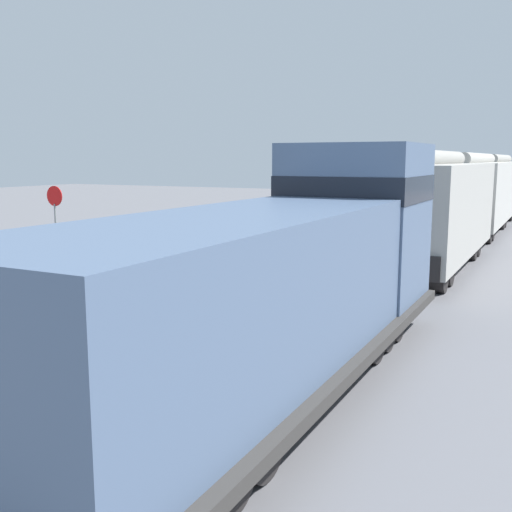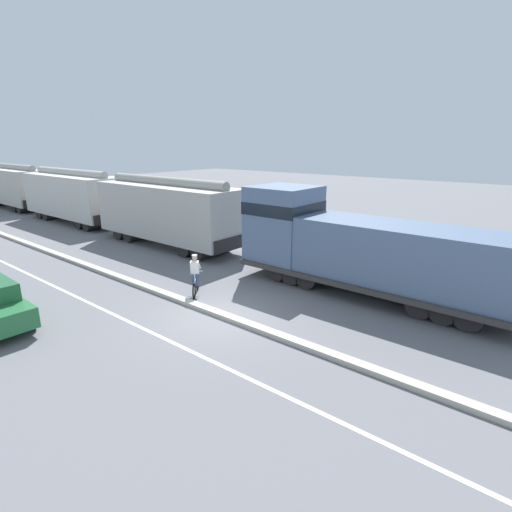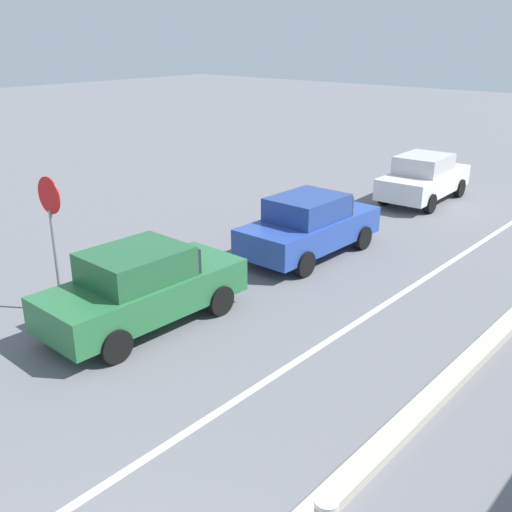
# 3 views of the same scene
# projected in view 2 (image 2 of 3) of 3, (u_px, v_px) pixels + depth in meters

# --- Properties ---
(ground_plane) EXTENTS (120.00, 120.00, 0.00)m
(ground_plane) POSITION_uv_depth(u_px,v_px,m) (220.00, 316.00, 14.64)
(ground_plane) COLOR slate
(median_curb) EXTENTS (0.36, 36.00, 0.16)m
(median_curb) POSITION_uv_depth(u_px,v_px,m) (126.00, 280.00, 18.27)
(median_curb) COLOR #B2AD9E
(median_curb) RESTS_ON ground
(lane_stripe) EXTENTS (0.14, 36.00, 0.01)m
(lane_stripe) POSITION_uv_depth(u_px,v_px,m) (75.00, 296.00, 16.51)
(lane_stripe) COLOR silver
(lane_stripe) RESTS_ON ground
(locomotive) EXTENTS (3.10, 11.61, 4.20)m
(locomotive) POSITION_uv_depth(u_px,v_px,m) (352.00, 250.00, 16.73)
(locomotive) COLOR slate
(locomotive) RESTS_ON ground
(hopper_car_lead) EXTENTS (2.90, 10.60, 4.18)m
(hopper_car_lead) POSITION_uv_depth(u_px,v_px,m) (167.00, 212.00, 24.06)
(hopper_car_lead) COLOR #AFACA5
(hopper_car_lead) RESTS_ON ground
(hopper_car_middle) EXTENTS (2.90, 10.60, 4.18)m
(hopper_car_middle) POSITION_uv_depth(u_px,v_px,m) (73.00, 196.00, 31.12)
(hopper_car_middle) COLOR beige
(hopper_car_middle) RESTS_ON ground
(hopper_car_trailing) EXTENTS (2.90, 10.60, 4.18)m
(hopper_car_trailing) POSITION_uv_depth(u_px,v_px,m) (13.00, 186.00, 38.19)
(hopper_car_trailing) COLOR #B0AEA6
(hopper_car_trailing) RESTS_ON ground
(cyclist) EXTENTS (1.35, 1.14, 1.71)m
(cyclist) POSITION_uv_depth(u_px,v_px,m) (195.00, 276.00, 16.48)
(cyclist) COLOR black
(cyclist) RESTS_ON ground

